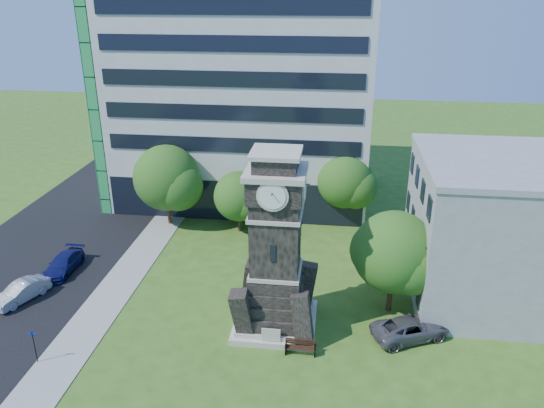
# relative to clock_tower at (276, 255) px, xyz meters

# --- Properties ---
(ground) EXTENTS (160.00, 160.00, 0.00)m
(ground) POSITION_rel_clock_tower_xyz_m (-3.00, -2.00, -5.28)
(ground) COLOR #345A19
(ground) RESTS_ON ground
(sidewalk) EXTENTS (3.00, 70.00, 0.06)m
(sidewalk) POSITION_rel_clock_tower_xyz_m (-12.50, 3.00, -5.25)
(sidewalk) COLOR gray
(sidewalk) RESTS_ON ground
(street) EXTENTS (14.00, 80.00, 0.02)m
(street) POSITION_rel_clock_tower_xyz_m (-21.00, 3.00, -5.27)
(street) COLOR black
(street) RESTS_ON ground
(clock_tower) EXTENTS (5.40, 5.40, 12.22)m
(clock_tower) POSITION_rel_clock_tower_xyz_m (0.00, 0.00, 0.00)
(clock_tower) COLOR #BCB5A4
(clock_tower) RESTS_ON ground
(office_tall) EXTENTS (26.20, 15.11, 28.60)m
(office_tall) POSITION_rel_clock_tower_xyz_m (-6.20, 23.84, 8.94)
(office_tall) COLOR silver
(office_tall) RESTS_ON ground
(office_low) EXTENTS (15.20, 12.20, 10.40)m
(office_low) POSITION_rel_clock_tower_xyz_m (16.97, 6.00, -0.07)
(office_low) COLOR #9FA1A4
(office_low) RESTS_ON ground
(car_street_mid) EXTENTS (2.96, 4.41, 1.38)m
(car_street_mid) POSITION_rel_clock_tower_xyz_m (-18.65, 0.61, -4.59)
(car_street_mid) COLOR #97999E
(car_street_mid) RESTS_ON ground
(car_street_north) EXTENTS (1.88, 4.62, 1.34)m
(car_street_north) POSITION_rel_clock_tower_xyz_m (-17.66, 4.97, -4.61)
(car_street_north) COLOR #121652
(car_street_north) RESTS_ON ground
(car_east_lot) EXTENTS (5.62, 4.28, 1.42)m
(car_east_lot) POSITION_rel_clock_tower_xyz_m (8.82, -0.37, -4.57)
(car_east_lot) COLOR #57565B
(car_east_lot) RESTS_ON ground
(park_bench) EXTENTS (1.92, 0.51, 0.99)m
(park_bench) POSITION_rel_clock_tower_xyz_m (1.91, -2.89, -4.76)
(park_bench) COLOR black
(park_bench) RESTS_ON ground
(street_sign) EXTENTS (0.53, 0.05, 2.21)m
(street_sign) POSITION_rel_clock_tower_xyz_m (-13.89, -5.74, -3.90)
(street_sign) COLOR black
(street_sign) RESTS_ON ground
(tree_nw) EXTENTS (6.77, 6.16, 7.75)m
(tree_nw) POSITION_rel_clock_tower_xyz_m (-11.92, 14.93, -0.79)
(tree_nw) COLOR #332114
(tree_nw) RESTS_ON ground
(tree_nc) EXTENTS (5.04, 4.58, 5.78)m
(tree_nc) POSITION_rel_clock_tower_xyz_m (-5.01, 14.16, -1.94)
(tree_nc) COLOR #332114
(tree_nc) RESTS_ON ground
(tree_ne) EXTENTS (5.84, 5.31, 7.04)m
(tree_ne) POSITION_rel_clock_tower_xyz_m (4.52, 17.20, -1.07)
(tree_ne) COLOR #332114
(tree_ne) RESTS_ON ground
(tree_east) EXTENTS (6.20, 5.64, 7.42)m
(tree_east) POSITION_rel_clock_tower_xyz_m (7.80, 2.71, -0.86)
(tree_east) COLOR #332114
(tree_east) RESTS_ON ground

